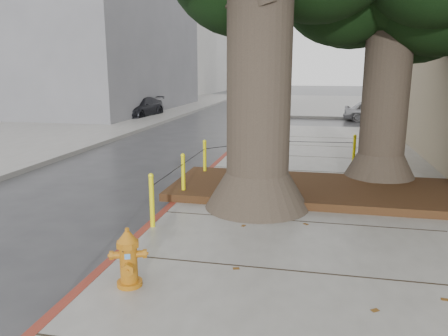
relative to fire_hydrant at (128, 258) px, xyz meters
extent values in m
plane|color=#28282B|center=(1.42, 0.84, -0.52)|extent=(140.00, 140.00, 0.00)
cube|color=slate|center=(7.42, 30.84, -0.45)|extent=(16.00, 20.00, 0.15)
cube|color=maroon|center=(-0.58, 3.34, -0.45)|extent=(0.14, 26.00, 0.16)
cube|color=black|center=(2.32, 4.74, -0.29)|extent=(6.40, 2.60, 0.16)
cube|color=slate|center=(-13.58, 22.84, 5.48)|extent=(12.00, 16.00, 12.00)
cube|color=silver|center=(-15.58, 45.84, 6.98)|extent=(12.00, 18.00, 15.00)
cone|color=#4C3F33|center=(1.12, 3.54, -0.02)|extent=(2.04, 2.04, 0.70)
cylinder|color=#4C3F33|center=(1.12, 3.54, 2.01)|extent=(1.20, 1.20, 4.22)
cone|color=#4C3F33|center=(3.72, 6.04, -0.02)|extent=(1.77, 1.77, 0.70)
cylinder|color=#4C3F33|center=(3.72, 6.04, 1.80)|extent=(1.04, 1.04, 3.84)
cylinder|color=#FCF10E|center=(-0.48, 2.04, 0.08)|extent=(0.08, 0.08, 0.90)
sphere|color=#FCF10E|center=(-0.48, 2.04, 0.53)|extent=(0.09, 0.09, 0.09)
cylinder|color=#FCF10E|center=(-0.48, 3.84, 0.08)|extent=(0.08, 0.08, 0.90)
sphere|color=#FCF10E|center=(-0.48, 3.84, 0.53)|extent=(0.09, 0.09, 0.09)
cylinder|color=#FCF10E|center=(-0.48, 5.64, 0.08)|extent=(0.08, 0.08, 0.90)
sphere|color=#FCF10E|center=(-0.48, 5.64, 0.53)|extent=(0.09, 0.09, 0.09)
cylinder|color=#FCF10E|center=(1.02, 7.14, 0.08)|extent=(0.08, 0.08, 0.90)
sphere|color=#FCF10E|center=(1.02, 7.14, 0.53)|extent=(0.09, 0.09, 0.09)
cylinder|color=#FCF10E|center=(3.22, 7.34, 0.08)|extent=(0.08, 0.08, 0.90)
sphere|color=#FCF10E|center=(3.22, 7.34, 0.53)|extent=(0.09, 0.09, 0.09)
cylinder|color=black|center=(-0.48, 2.94, 0.35)|extent=(0.02, 1.80, 0.02)
cylinder|color=black|center=(-0.48, 4.74, 0.35)|extent=(0.02, 1.80, 0.02)
cylinder|color=black|center=(0.27, 6.39, 0.35)|extent=(1.51, 1.51, 0.02)
cylinder|color=black|center=(2.12, 7.24, 0.35)|extent=(2.20, 0.22, 0.02)
cylinder|color=#C57314|center=(0.00, 0.01, -0.34)|extent=(0.40, 0.40, 0.06)
cylinder|color=#C57314|center=(0.00, 0.01, -0.07)|extent=(0.28, 0.28, 0.49)
cylinder|color=#C57314|center=(0.00, 0.01, 0.18)|extent=(0.37, 0.37, 0.07)
cone|color=#C57314|center=(0.00, 0.01, 0.28)|extent=(0.34, 0.34, 0.14)
cylinder|color=#C57314|center=(0.00, 0.01, 0.37)|extent=(0.07, 0.07, 0.05)
cylinder|color=#C57314|center=(-0.12, -0.04, 0.04)|extent=(0.16, 0.13, 0.09)
cylinder|color=#C57314|center=(0.12, 0.05, 0.04)|extent=(0.16, 0.13, 0.09)
cylinder|color=#C57314|center=(0.04, -0.11, -0.07)|extent=(0.17, 0.17, 0.13)
cube|color=#5999D8|center=(0.04, -0.10, 0.06)|extent=(0.07, 0.03, 0.07)
imported|color=#B1B1B6|center=(5.28, 20.15, 0.04)|extent=(3.44, 1.70, 1.13)
imported|color=black|center=(-7.93, 19.29, 0.07)|extent=(1.99, 4.19, 1.18)
camera|label=1|loc=(2.20, -4.65, 2.29)|focal=35.00mm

